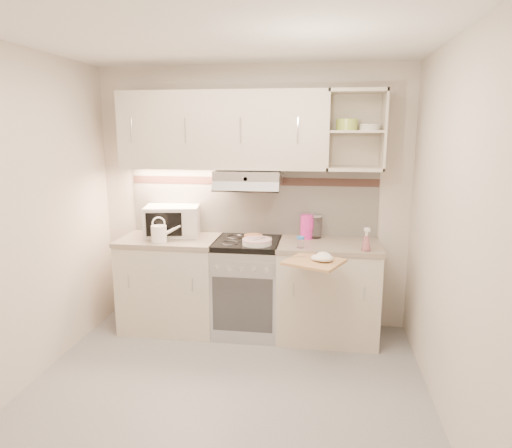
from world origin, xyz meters
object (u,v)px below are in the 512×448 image
(electric_range, at_px, (248,286))
(microwave, at_px, (172,221))
(cutting_board, at_px, (314,262))
(plate_stack, at_px, (257,242))
(pink_pitcher, at_px, (307,227))
(watering_can, at_px, (160,233))
(spray_bottle, at_px, (366,241))
(glass_jar, at_px, (316,226))

(electric_range, xyz_separation_m, microwave, (-0.75, 0.12, 0.59))
(cutting_board, bearing_deg, plate_stack, 167.31)
(plate_stack, xyz_separation_m, pink_pitcher, (0.43, 0.28, 0.09))
(plate_stack, bearing_deg, electric_range, 129.11)
(electric_range, distance_m, watering_can, 0.96)
(plate_stack, distance_m, cutting_board, 0.65)
(pink_pitcher, height_order, spray_bottle, pink_pitcher)
(microwave, relative_size, plate_stack, 2.14)
(microwave, relative_size, glass_jar, 2.54)
(spray_bottle, distance_m, cutting_board, 0.53)
(plate_stack, xyz_separation_m, glass_jar, (0.51, 0.33, 0.09))
(watering_can, distance_m, spray_bottle, 1.84)
(pink_pitcher, bearing_deg, cutting_board, -61.03)
(watering_can, height_order, pink_pitcher, watering_can)
(spray_bottle, bearing_deg, microwave, 160.24)
(glass_jar, relative_size, cutting_board, 0.54)
(microwave, height_order, spray_bottle, microwave)
(watering_can, distance_m, plate_stack, 0.90)
(glass_jar, bearing_deg, microwave, -176.50)
(pink_pitcher, xyz_separation_m, glass_jar, (0.08, 0.05, -0.00))
(microwave, xyz_separation_m, spray_bottle, (1.81, -0.34, -0.06))
(pink_pitcher, relative_size, spray_bottle, 1.08)
(microwave, xyz_separation_m, cutting_board, (1.38, -0.64, -0.17))
(microwave, distance_m, cutting_board, 1.53)
(microwave, relative_size, cutting_board, 1.36)
(watering_can, bearing_deg, microwave, 61.35)
(pink_pitcher, distance_m, cutting_board, 0.69)
(microwave, relative_size, watering_can, 2.14)
(watering_can, bearing_deg, spray_bottle, -24.63)
(watering_can, height_order, cutting_board, watering_can)
(cutting_board, bearing_deg, watering_can, -170.20)
(electric_range, xyz_separation_m, glass_jar, (0.62, 0.20, 0.56))
(watering_can, distance_m, pink_pitcher, 1.36)
(electric_range, distance_m, spray_bottle, 1.20)
(electric_range, bearing_deg, watering_can, -168.39)
(electric_range, bearing_deg, cutting_board, -39.79)
(watering_can, relative_size, spray_bottle, 1.25)
(watering_can, distance_m, cutting_board, 1.46)
(watering_can, xyz_separation_m, plate_stack, (0.89, 0.03, -0.06))
(cutting_board, bearing_deg, glass_jar, 114.26)
(plate_stack, bearing_deg, cutting_board, -36.80)
(watering_can, distance_m, glass_jar, 1.45)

